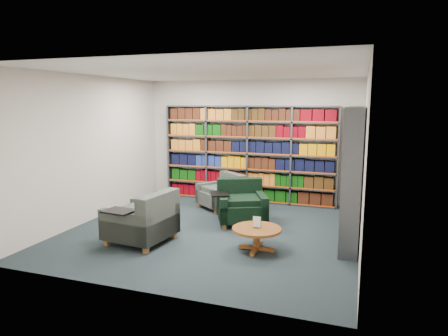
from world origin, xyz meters
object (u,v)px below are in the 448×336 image
(chair_green_right, at_px, (241,205))
(coffee_table, at_px, (257,232))
(chair_teal_front, at_px, (145,222))
(chair_teal_left, at_px, (224,194))

(chair_green_right, xyz_separation_m, coffee_table, (0.67, -1.38, -0.04))
(chair_green_right, relative_size, chair_teal_front, 1.02)
(chair_teal_left, relative_size, chair_teal_front, 0.98)
(coffee_table, bearing_deg, chair_teal_front, -171.96)
(chair_teal_front, relative_size, coffee_table, 1.53)
(chair_teal_left, bearing_deg, coffee_table, -59.86)
(chair_teal_front, bearing_deg, chair_green_right, 54.78)
(chair_teal_left, distance_m, chair_teal_front, 2.58)
(chair_teal_front, bearing_deg, chair_teal_left, 78.83)
(chair_teal_front, distance_m, coffee_table, 1.84)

